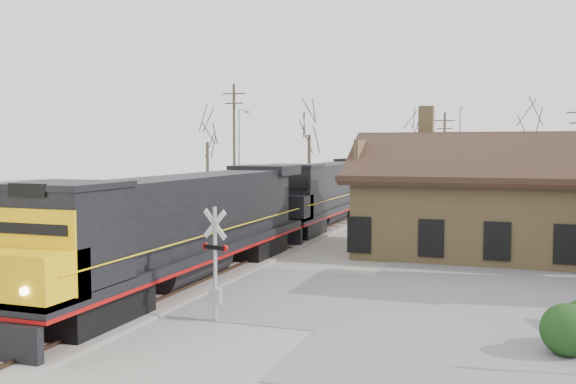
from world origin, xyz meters
name	(u,v)px	position (x,y,z in m)	size (l,w,h in m)	color
ground	(182,285)	(0.00, 0.00, 0.00)	(140.00, 140.00, 0.00)	#9D988E
road	(182,285)	(0.00, 0.00, 0.01)	(60.00, 9.00, 0.03)	slate
track_main	(298,236)	(0.00, 15.00, 0.07)	(3.40, 90.00, 0.24)	#9D988E
track_siding	(233,233)	(-4.50, 15.00, 0.07)	(3.40, 90.00, 0.24)	#9D988E
depot	(499,209)	(11.99, 12.00, 2.41)	(15.20, 9.31, 7.90)	#A08253
locomotive_lead	(179,227)	(0.00, -0.20, 2.44)	(3.12, 20.92, 4.65)	black
locomotive_trailing	(325,192)	(0.00, 20.99, 2.44)	(3.12, 20.92, 4.40)	black
crossbuck_near	(215,267)	(3.62, -4.40, 1.77)	(1.04, 0.39, 3.72)	#A5A8AD
crossbuck_far	(128,226)	(-5.36, 4.24, 1.71)	(0.97, 0.46, 3.58)	#A5A8AD
hedge_a	(567,330)	(14.09, -4.42, 0.72)	(1.44, 1.44, 1.44)	black
streetlight_a	(240,159)	(-6.39, 20.56, 4.77)	(0.25, 2.04, 8.47)	#A5A8AD
streetlight_b	(422,159)	(6.51, 23.02, 4.82)	(0.25, 2.04, 8.58)	#A5A8AD
streetlight_c	(460,152)	(8.06, 36.88, 5.20)	(0.25, 2.04, 9.32)	#A5A8AD
utility_pole_a	(234,147)	(-9.39, 26.20, 5.67)	(2.00, 0.24, 10.87)	#382D23
utility_pole_b	(444,156)	(6.07, 43.25, 4.77)	(2.00, 0.24, 9.10)	#382D23
tree_a	(207,132)	(-15.95, 34.40, 7.14)	(4.10, 4.10, 10.04)	#382D23
tree_b	(309,123)	(-5.59, 35.01, 7.91)	(4.53, 4.53, 11.10)	#382D23
tree_c	(410,129)	(1.43, 50.89, 7.74)	(4.44, 4.44, 10.87)	#382D23
tree_d	(529,126)	(13.95, 40.67, 7.56)	(4.33, 4.33, 10.62)	#382D23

